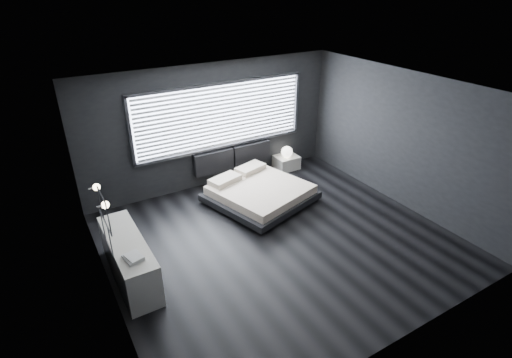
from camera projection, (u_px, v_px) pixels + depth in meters
room at (281, 172)px, 6.83m from camera, size 6.04×6.00×2.80m
window at (222, 116)px, 8.89m from camera, size 4.14×0.09×1.52m
headboard at (233, 158)px, 9.43m from camera, size 1.96×0.16×0.52m
sconce_near at (105, 205)px, 5.47m from camera, size 0.18×0.11×0.11m
sconce_far at (96, 187)px, 5.93m from camera, size 0.18×0.11×0.11m
wall_art_upper at (104, 211)px, 4.86m from camera, size 0.01×0.48×0.48m
wall_art_lower at (106, 233)px, 5.26m from camera, size 0.01×0.48×0.48m
bed at (259, 192)px, 8.63m from camera, size 2.39×2.33×0.50m
nightstand at (286, 162)px, 10.16m from camera, size 0.58×0.48×0.34m
orb_lamp at (287, 152)px, 9.97m from camera, size 0.29×0.29×0.29m
dresser at (129, 259)px, 6.38m from camera, size 0.53×1.83×0.73m
book_stack at (133, 257)px, 5.79m from camera, size 0.28×0.35×0.06m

